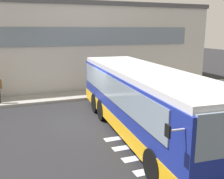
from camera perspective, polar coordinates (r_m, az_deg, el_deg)
ground_plane at (r=12.89m, az=-4.28°, el=-6.66°), size 80.00×90.00×0.02m
bay_paint_stripes at (r=10.16m, az=14.04°, el=-12.39°), size 4.40×3.96×0.01m
terminal_building at (r=23.51m, az=-14.32°, el=9.34°), size 24.26×13.80×6.13m
boarding_curb at (r=17.34m, az=-8.84°, el=-1.44°), size 26.46×2.00×0.15m
bus_main_foreground at (r=11.03m, az=6.76°, el=-2.73°), size 3.70×11.00×2.70m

